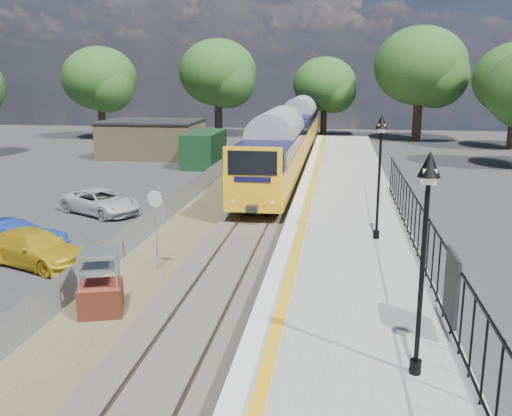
% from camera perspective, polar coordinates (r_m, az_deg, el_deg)
% --- Properties ---
extents(ground, '(120.00, 120.00, 0.00)m').
position_cam_1_polar(ground, '(16.93, -5.51, -10.89)').
color(ground, '#2D2D30').
rests_on(ground, ground).
extents(track_bed, '(5.90, 80.00, 0.29)m').
position_cam_1_polar(track_bed, '(25.94, -1.50, -2.01)').
color(track_bed, '#473F38').
rests_on(track_bed, ground).
extents(platform, '(5.00, 70.00, 0.90)m').
position_cam_1_polar(platform, '(23.88, 8.94, -2.62)').
color(platform, gray).
rests_on(platform, ground).
extents(platform_edge, '(0.90, 70.00, 0.01)m').
position_cam_1_polar(platform_edge, '(23.82, 4.02, -1.40)').
color(platform_edge, silver).
rests_on(platform_edge, platform).
extents(victorian_lamp_south, '(0.44, 0.44, 4.60)m').
position_cam_1_polar(victorian_lamp_south, '(11.43, 16.66, -0.48)').
color(victorian_lamp_south, black).
rests_on(victorian_lamp_south, platform).
extents(victorian_lamp_north, '(0.44, 0.44, 4.60)m').
position_cam_1_polar(victorian_lamp_north, '(21.21, 12.35, 5.87)').
color(victorian_lamp_north, black).
rests_on(victorian_lamp_north, platform).
extents(palisade_fence, '(0.12, 26.00, 2.00)m').
position_cam_1_polar(palisade_fence, '(18.17, 16.68, -3.54)').
color(palisade_fence, black).
rests_on(palisade_fence, platform).
extents(wire_fence, '(0.06, 52.00, 1.20)m').
position_cam_1_polar(wire_fence, '(28.84, -8.03, 0.46)').
color(wire_fence, '#999EA3').
rests_on(wire_fence, ground).
extents(outbuilding, '(10.80, 10.10, 3.12)m').
position_cam_1_polar(outbuilding, '(48.78, -9.41, 6.69)').
color(outbuilding, '#8F7B51').
rests_on(outbuilding, ground).
extents(tree_line, '(56.80, 43.80, 11.88)m').
position_cam_1_polar(tree_line, '(57.04, 6.00, 12.83)').
color(tree_line, '#332319').
rests_on(tree_line, ground).
extents(train, '(2.82, 40.83, 3.51)m').
position_cam_1_polar(train, '(45.86, 3.50, 7.47)').
color(train, '#F5AF15').
rests_on(train, ground).
extents(brick_plinth, '(1.54, 1.54, 1.98)m').
position_cam_1_polar(brick_plinth, '(17.33, -15.32, -7.35)').
color(brick_plinth, '#963926').
rests_on(brick_plinth, ground).
extents(speed_sign, '(0.58, 0.21, 2.96)m').
position_cam_1_polar(speed_sign, '(20.33, -10.02, -0.83)').
color(speed_sign, '#999EA3').
rests_on(speed_sign, ground).
extents(car_blue, '(4.30, 1.82, 1.38)m').
position_cam_1_polar(car_blue, '(24.02, -23.30, -2.88)').
color(car_blue, '#1A37A1').
rests_on(car_blue, ground).
extents(car_yellow, '(4.83, 3.33, 1.30)m').
position_cam_1_polar(car_yellow, '(22.59, -21.23, -3.77)').
color(car_yellow, gold).
rests_on(car_yellow, ground).
extents(car_white, '(4.93, 3.97, 1.25)m').
position_cam_1_polar(car_white, '(29.85, -15.25, 0.60)').
color(car_white, silver).
rests_on(car_white, ground).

